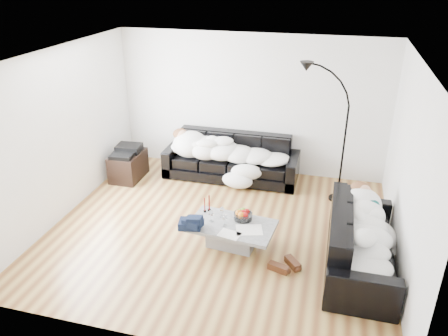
% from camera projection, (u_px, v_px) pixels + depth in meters
% --- Properties ---
extents(ground, '(5.00, 5.00, 0.00)m').
position_uv_depth(ground, '(219.00, 229.00, 6.66)').
color(ground, brown).
rests_on(ground, ground).
extents(wall_back, '(5.00, 0.02, 2.60)m').
position_uv_depth(wall_back, '(251.00, 105.00, 8.07)').
color(wall_back, silver).
rests_on(wall_back, ground).
extents(wall_left, '(0.02, 4.50, 2.60)m').
position_uv_depth(wall_left, '(61.00, 135.00, 6.68)').
color(wall_left, silver).
rests_on(wall_left, ground).
extents(wall_right, '(0.02, 4.50, 2.60)m').
position_uv_depth(wall_right, '(409.00, 171.00, 5.52)').
color(wall_right, silver).
rests_on(wall_right, ground).
extents(ceiling, '(5.00, 5.00, 0.00)m').
position_uv_depth(ceiling, '(218.00, 57.00, 5.55)').
color(ceiling, white).
rests_on(ceiling, ground).
extents(sofa_back, '(2.47, 0.85, 0.81)m').
position_uv_depth(sofa_back, '(231.00, 158.00, 8.11)').
color(sofa_back, black).
rests_on(sofa_back, ground).
extents(sofa_right, '(0.85, 1.99, 0.81)m').
position_uv_depth(sofa_right, '(362.00, 241.00, 5.69)').
color(sofa_right, black).
rests_on(sofa_right, ground).
extents(sleeper_back, '(2.09, 0.72, 0.42)m').
position_uv_depth(sleeper_back, '(231.00, 147.00, 7.97)').
color(sleeper_back, white).
rests_on(sleeper_back, sofa_back).
extents(sleeper_right, '(0.72, 1.71, 0.42)m').
position_uv_depth(sleeper_right, '(364.00, 226.00, 5.60)').
color(sleeper_right, white).
rests_on(sleeper_right, sofa_right).
extents(teal_cushion, '(0.42, 0.38, 0.20)m').
position_uv_depth(teal_cushion, '(360.00, 197.00, 6.11)').
color(teal_cushion, '#094340').
rests_on(teal_cushion, sofa_right).
extents(coffee_table, '(1.26, 0.81, 0.35)m').
position_uv_depth(coffee_table, '(232.00, 235.00, 6.22)').
color(coffee_table, '#939699').
rests_on(coffee_table, ground).
extents(fruit_bowl, '(0.28, 0.28, 0.16)m').
position_uv_depth(fruit_bowl, '(243.00, 214.00, 6.23)').
color(fruit_bowl, white).
rests_on(fruit_bowl, coffee_table).
extents(wine_glass_a, '(0.09, 0.09, 0.16)m').
position_uv_depth(wine_glass_a, '(222.00, 212.00, 6.29)').
color(wine_glass_a, white).
rests_on(wine_glass_a, coffee_table).
extents(wine_glass_b, '(0.10, 0.10, 0.18)m').
position_uv_depth(wine_glass_b, '(211.00, 216.00, 6.17)').
color(wine_glass_b, white).
rests_on(wine_glass_b, coffee_table).
extents(wine_glass_c, '(0.08, 0.08, 0.18)m').
position_uv_depth(wine_glass_c, '(225.00, 220.00, 6.08)').
color(wine_glass_c, white).
rests_on(wine_glass_c, coffee_table).
extents(candle_left, '(0.05, 0.05, 0.23)m').
position_uv_depth(candle_left, '(205.00, 205.00, 6.40)').
color(candle_left, maroon).
rests_on(candle_left, coffee_table).
extents(candle_right, '(0.05, 0.05, 0.26)m').
position_uv_depth(candle_right, '(209.00, 203.00, 6.43)').
color(candle_right, maroon).
rests_on(candle_right, coffee_table).
extents(newspaper_a, '(0.42, 0.37, 0.01)m').
position_uv_depth(newspaper_a, '(249.00, 230.00, 6.01)').
color(newspaper_a, silver).
rests_on(newspaper_a, coffee_table).
extents(newspaper_b, '(0.33, 0.26, 0.01)m').
position_uv_depth(newspaper_b, '(230.00, 234.00, 5.91)').
color(newspaper_b, silver).
rests_on(newspaper_b, coffee_table).
extents(navy_jacket, '(0.34, 0.28, 0.16)m').
position_uv_depth(navy_jacket, '(192.00, 219.00, 5.98)').
color(navy_jacket, black).
rests_on(navy_jacket, coffee_table).
extents(shoes, '(0.58, 0.52, 0.11)m').
position_uv_depth(shoes, '(285.00, 265.00, 5.79)').
color(shoes, '#472311').
rests_on(shoes, ground).
extents(av_cabinet, '(0.50, 0.73, 0.50)m').
position_uv_depth(av_cabinet, '(128.00, 166.00, 8.14)').
color(av_cabinet, black).
rests_on(av_cabinet, ground).
extents(stereo, '(0.47, 0.38, 0.13)m').
position_uv_depth(stereo, '(127.00, 150.00, 8.01)').
color(stereo, black).
rests_on(stereo, av_cabinet).
extents(floor_lamp, '(0.80, 0.53, 2.04)m').
position_uv_depth(floor_lamp, '(344.00, 144.00, 7.08)').
color(floor_lamp, black).
rests_on(floor_lamp, ground).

